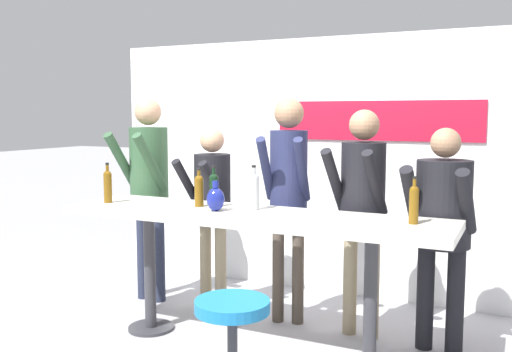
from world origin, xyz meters
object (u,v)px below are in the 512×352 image
bar_stool (232,336)px  tasting_table (250,230)px  wine_bottle_2 (199,189)px  wine_bottle_3 (108,185)px  person_center (362,196)px  wine_bottle_1 (214,188)px  person_left (212,198)px  wine_bottle_0 (414,203)px  person_far_left (148,175)px  person_center_right (443,216)px  person_center_left (288,182)px  wine_bottle_4 (254,189)px  decorative_vase (216,199)px

bar_stool → tasting_table: bearing=109.3°
wine_bottle_2 → wine_bottle_3: (-0.75, -0.15, 0.01)m
person_center → wine_bottle_1: bearing=-146.3°
person_left → wine_bottle_0: bearing=-6.3°
wine_bottle_0 → wine_bottle_3: size_ratio=0.96×
person_far_left → wine_bottle_2: size_ratio=6.36×
person_center_right → wine_bottle_2: size_ratio=5.55×
person_far_left → person_center_left: (1.37, 0.01, 0.01)m
bar_stool → wine_bottle_3: bearing=154.5°
person_left → person_center: size_ratio=0.91×
person_center_right → wine_bottle_1: 1.67m
tasting_table → wine_bottle_2: bearing=172.6°
person_far_left → person_center_right: size_ratio=1.15×
person_left → wine_bottle_0: (1.80, -0.55, 0.16)m
tasting_table → wine_bottle_4: (-0.02, 0.11, 0.28)m
bar_stool → person_center: size_ratio=0.37×
person_center_right → wine_bottle_4: person_center_right is taller
wine_bottle_0 → wine_bottle_2: (-1.59, -0.00, -0.00)m
person_far_left → wine_bottle_4: 1.39m
tasting_table → person_far_left: bearing=155.6°
person_center_left → wine_bottle_2: size_ratio=6.31×
person_left → wine_bottle_2: (0.21, -0.55, 0.15)m
person_center → person_center_right: person_center is taller
wine_bottle_0 → person_far_left: bearing=167.6°
bar_stool → person_center_left: person_center_left is taller
wine_bottle_2 → person_center: bearing=25.0°
wine_bottle_2 → wine_bottle_4: 0.44m
person_center → wine_bottle_3: person_center is taller
person_left → decorative_vase: 0.80m
person_center → wine_bottle_0: person_center is taller
person_left → person_center: bearing=9.5°
person_far_left → wine_bottle_4: person_far_left is taller
person_left → wine_bottle_4: bearing=-27.2°
wine_bottle_2 → decorative_vase: size_ratio=1.32×
person_far_left → person_center_right: person_far_left is taller
wine_bottle_4 → tasting_table: bearing=-79.2°
wine_bottle_4 → wine_bottle_0: bearing=-2.3°
decorative_vase → wine_bottle_2: bearing=150.1°
person_center → decorative_vase: (-0.90, -0.64, 0.01)m
wine_bottle_2 → decorative_vase: bearing=-29.9°
wine_bottle_3 → person_center_right: bearing=14.5°
bar_stool → wine_bottle_1: 1.30m
person_left → wine_bottle_3: person_left is taller
person_center → wine_bottle_1: (-1.00, -0.49, 0.06)m
tasting_table → person_center_right: bearing=23.5°
wine_bottle_4 → bar_stool: bearing=-71.7°
person_center_left → person_center_right: bearing=-13.0°
bar_stool → person_center: 1.57m
tasting_table → wine_bottle_2: size_ratio=9.78×
bar_stool → wine_bottle_3: wine_bottle_3 is taller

